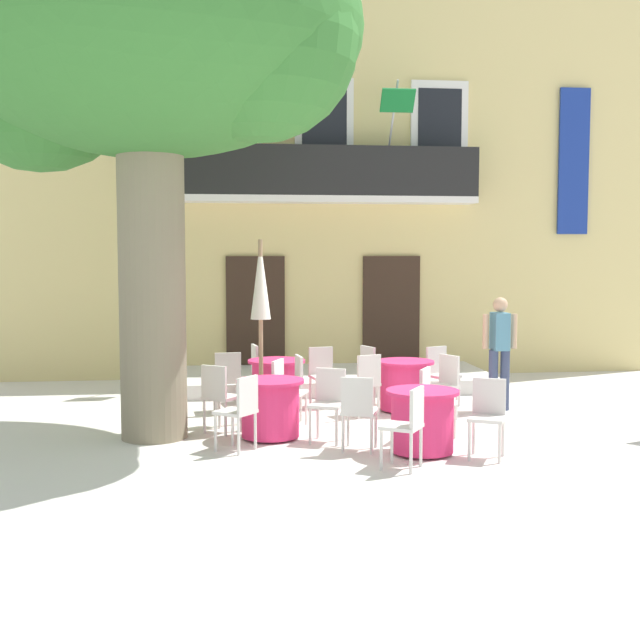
# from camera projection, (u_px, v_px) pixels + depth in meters

# --- Properties ---
(ground_plane) EXTENTS (120.00, 120.00, 0.00)m
(ground_plane) POSITION_uv_depth(u_px,v_px,m) (383.00, 433.00, 10.85)
(ground_plane) COLOR silver
(building_facade) EXTENTS (13.00, 5.09, 7.50)m
(building_facade) POSITION_uv_depth(u_px,v_px,m) (312.00, 187.00, 17.43)
(building_facade) COLOR #DBC67F
(building_facade) RESTS_ON ground
(entrance_step_platform) EXTENTS (5.52, 2.38, 0.25)m
(entrance_step_platform) POSITION_uv_depth(u_px,v_px,m) (332.00, 379.00, 14.59)
(entrance_step_platform) COLOR silver
(entrance_step_platform) RESTS_ON ground
(plane_tree) EXTENTS (5.48, 4.82, 6.76)m
(plane_tree) POSITION_uv_depth(u_px,v_px,m) (142.00, 41.00, 10.20)
(plane_tree) COLOR #7F755B
(plane_tree) RESTS_ON ground
(cafe_table_near_tree) EXTENTS (0.86, 0.86, 0.76)m
(cafe_table_near_tree) POSITION_uv_depth(u_px,v_px,m) (277.00, 384.00, 12.40)
(cafe_table_near_tree) COLOR #E52D66
(cafe_table_near_tree) RESTS_ON ground
(cafe_chair_near_tree_0) EXTENTS (0.46, 0.46, 0.91)m
(cafe_chair_near_tree_0) POSITION_uv_depth(u_px,v_px,m) (323.00, 372.00, 12.68)
(cafe_chair_near_tree_0) COLOR silver
(cafe_chair_near_tree_0) RESTS_ON ground
(cafe_chair_near_tree_1) EXTENTS (0.46, 0.46, 0.91)m
(cafe_chair_near_tree_1) POSITION_uv_depth(u_px,v_px,m) (261.00, 368.00, 13.09)
(cafe_chair_near_tree_1) COLOR silver
(cafe_chair_near_tree_1) RESTS_ON ground
(cafe_chair_near_tree_2) EXTENTS (0.44, 0.44, 0.91)m
(cafe_chair_near_tree_2) POSITION_uv_depth(u_px,v_px,m) (227.00, 377.00, 12.15)
(cafe_chair_near_tree_2) COLOR silver
(cafe_chair_near_tree_2) RESTS_ON ground
(cafe_chair_near_tree_3) EXTENTS (0.45, 0.45, 0.91)m
(cafe_chair_near_tree_3) POSITION_uv_depth(u_px,v_px,m) (292.00, 382.00, 11.68)
(cafe_chair_near_tree_3) COLOR silver
(cafe_chair_near_tree_3) RESTS_ON ground
(cafe_table_middle) EXTENTS (0.86, 0.86, 0.76)m
(cafe_table_middle) POSITION_uv_depth(u_px,v_px,m) (422.00, 421.00, 9.70)
(cafe_table_middle) COLOR #E52D66
(cafe_table_middle) RESTS_ON ground
(cafe_chair_middle_0) EXTENTS (0.53, 0.53, 0.91)m
(cafe_chair_middle_0) POSITION_uv_depth(u_px,v_px,m) (488.00, 412.00, 9.52)
(cafe_chair_middle_0) COLOR silver
(cafe_chair_middle_0) RESTS_ON ground
(cafe_chair_middle_1) EXTENTS (0.55, 0.55, 0.91)m
(cafe_chair_middle_1) POSITION_uv_depth(u_px,v_px,m) (433.00, 398.00, 10.41)
(cafe_chair_middle_1) COLOR silver
(cafe_chair_middle_1) RESTS_ON ground
(cafe_chair_middle_2) EXTENTS (0.51, 0.51, 0.91)m
(cafe_chair_middle_2) POSITION_uv_depth(u_px,v_px,m) (359.00, 408.00, 9.78)
(cafe_chair_middle_2) COLOR silver
(cafe_chair_middle_2) RESTS_ON ground
(cafe_chair_middle_3) EXTENTS (0.55, 0.55, 0.91)m
(cafe_chair_middle_3) POSITION_uv_depth(u_px,v_px,m) (408.00, 422.00, 8.98)
(cafe_chair_middle_3) COLOR silver
(cafe_chair_middle_3) RESTS_ON ground
(cafe_table_front) EXTENTS (0.86, 0.86, 0.76)m
(cafe_table_front) POSITION_uv_depth(u_px,v_px,m) (405.00, 385.00, 12.31)
(cafe_table_front) COLOR #E52D66
(cafe_table_front) RESTS_ON ground
(cafe_chair_front_0) EXTENTS (0.53, 0.53, 0.91)m
(cafe_chair_front_0) POSITION_uv_depth(u_px,v_px,m) (440.00, 372.00, 12.76)
(cafe_chair_front_0) COLOR silver
(cafe_chair_front_0) RESTS_ON ground
(cafe_chair_front_1) EXTENTS (0.52, 0.52, 0.91)m
(cafe_chair_front_1) POSITION_uv_depth(u_px,v_px,m) (373.00, 370.00, 12.91)
(cafe_chair_front_1) COLOR silver
(cafe_chair_front_1) RESTS_ON ground
(cafe_chair_front_2) EXTENTS (0.52, 0.52, 0.91)m
(cafe_chair_front_2) POSITION_uv_depth(u_px,v_px,m) (365.00, 380.00, 11.87)
(cafe_chair_front_2) COLOR silver
(cafe_chair_front_2) RESTS_ON ground
(cafe_chair_front_3) EXTENTS (0.54, 0.54, 0.91)m
(cafe_chair_front_3) POSITION_uv_depth(u_px,v_px,m) (444.00, 382.00, 11.73)
(cafe_chair_front_3) COLOR silver
(cafe_chair_front_3) RESTS_ON ground
(cafe_table_far_side) EXTENTS (0.86, 0.86, 0.76)m
(cafe_table_far_side) POSITION_uv_depth(u_px,v_px,m) (270.00, 408.00, 10.49)
(cafe_table_far_side) COLOR #E52D66
(cafe_table_far_side) RESTS_ON ground
(cafe_chair_far_side_0) EXTENTS (0.56, 0.56, 0.91)m
(cafe_chair_far_side_0) POSITION_uv_depth(u_px,v_px,m) (219.00, 393.00, 10.78)
(cafe_chair_far_side_0) COLOR silver
(cafe_chair_far_side_0) RESTS_ON ground
(cafe_chair_far_side_1) EXTENTS (0.56, 0.56, 0.91)m
(cafe_chair_far_side_1) POSITION_uv_depth(u_px,v_px,m) (240.00, 408.00, 9.80)
(cafe_chair_far_side_1) COLOR silver
(cafe_chair_far_side_1) RESTS_ON ground
(cafe_chair_far_side_2) EXTENTS (0.53, 0.53, 0.91)m
(cafe_chair_far_side_2) POSITION_uv_depth(u_px,v_px,m) (329.00, 399.00, 10.35)
(cafe_chair_far_side_2) COLOR silver
(cafe_chair_far_side_2) RESTS_ON ground
(cafe_chair_far_side_3) EXTENTS (0.53, 0.53, 0.91)m
(cafe_chair_far_side_3) POSITION_uv_depth(u_px,v_px,m) (285.00, 388.00, 11.22)
(cafe_chair_far_side_3) COLOR silver
(cafe_chair_far_side_3) RESTS_ON ground
(cafe_umbrella) EXTENTS (0.44, 0.44, 2.55)m
(cafe_umbrella) POSITION_uv_depth(u_px,v_px,m) (261.00, 304.00, 11.39)
(cafe_umbrella) COLOR #997A56
(cafe_umbrella) RESTS_ON ground
(pedestrian_mid_plaza) EXTENTS (0.53, 0.35, 1.70)m
(pedestrian_mid_plaza) POSITION_uv_depth(u_px,v_px,m) (500.00, 347.00, 12.33)
(pedestrian_mid_plaza) COLOR #384260
(pedestrian_mid_plaza) RESTS_ON ground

